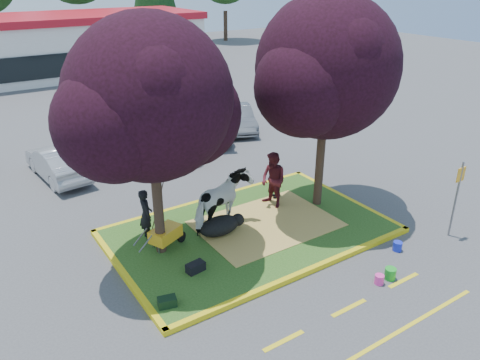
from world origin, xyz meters
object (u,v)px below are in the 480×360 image
calf (219,226)px  wheelbarrow (166,234)px  handler (146,215)px  cow (223,202)px  car_silver (57,162)px  sign_post (457,191)px  bucket_pink (379,279)px  bucket_blue (397,246)px  bucket_green (390,274)px

calf → wheelbarrow: size_ratio=0.81×
wheelbarrow → handler: bearing=85.0°
handler → wheelbarrow: (0.26, -0.74, -0.37)m
cow → calf: size_ratio=1.61×
car_silver → handler: bearing=93.0°
calf → car_silver: bearing=110.4°
cow → sign_post: size_ratio=0.87×
cow → car_silver: bearing=1.4°
wheelbarrow → calf: bearing=-32.7°
cow → car_silver: cow is taller
bucket_pink → bucket_blue: size_ratio=0.93×
sign_post → bucket_blue: (-2.01, 0.30, -1.35)m
sign_post → bucket_pink: 3.95m
sign_post → cow: bearing=145.7°
calf → sign_post: 7.11m
cow → bucket_green: cow is taller
wheelbarrow → bucket_blue: size_ratio=5.78×
bucket_pink → calf: bearing=118.6°
calf → handler: (-1.91, 0.97, 0.51)m
calf → cow: bearing=41.0°
bucket_green → bucket_pink: bucket_green is taller
wheelbarrow → car_silver: 7.25m
handler → wheelbarrow: bearing=-153.4°
calf → bucket_pink: 4.80m
calf → car_silver: (-2.89, 7.38, 0.21)m
bucket_pink → car_silver: (-5.18, 11.58, 0.52)m
cow → sign_post: (5.68, -3.97, 0.45)m
handler → wheelbarrow: handler is taller
calf → handler: size_ratio=0.82×
sign_post → calf: bearing=148.7°
bucket_green → sign_post: bearing=8.7°
wheelbarrow → bucket_green: size_ratio=5.08×
calf → bucket_green: calf is taller
bucket_pink → bucket_blue: bucket_blue is taller
bucket_green → calf: bearing=122.6°
bucket_pink → bucket_blue: bearing=25.4°
sign_post → wheelbarrow: bearing=153.2°
wheelbarrow → sign_post: 8.62m
handler → bucket_green: bearing=-131.4°
handler → sign_post: (7.88, -4.68, 0.55)m
calf → bucket_pink: calf is taller
handler → bucket_blue: bearing=-119.8°
bucket_blue → wheelbarrow: bearing=146.9°
handler → calf: bearing=-109.9°
bucket_green → car_silver: (-5.58, 11.59, 0.49)m
handler → bucket_blue: (5.87, -4.38, -0.80)m
bucket_blue → cow: bearing=135.0°
sign_post → bucket_green: 3.57m
calf → bucket_blue: 5.23m
cow → handler: bearing=49.3°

